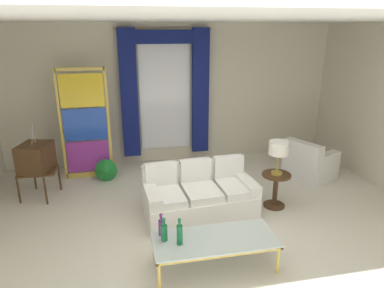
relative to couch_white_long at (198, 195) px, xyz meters
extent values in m
plane|color=silver|center=(-0.03, -0.49, -0.30)|extent=(16.00, 16.00, 0.00)
cube|color=beige|center=(-0.03, 2.57, 1.20)|extent=(8.00, 0.12, 3.00)
cube|color=white|center=(-0.03, 0.31, 2.72)|extent=(8.00, 7.60, 0.04)
cube|color=white|center=(-0.19, 2.49, 1.25)|extent=(1.10, 0.02, 2.50)
cylinder|color=gold|center=(-0.19, 2.41, 2.56)|extent=(2.00, 0.04, 0.04)
cube|color=navy|center=(-0.96, 2.39, 1.25)|extent=(0.36, 0.12, 2.70)
cube|color=navy|center=(0.58, 2.39, 1.25)|extent=(0.36, 0.12, 2.70)
cube|color=navy|center=(-0.19, 2.39, 2.42)|extent=(1.80, 0.10, 0.28)
cube|color=white|center=(0.01, -0.09, -0.11)|extent=(1.80, 1.02, 0.38)
cube|color=white|center=(-0.02, 0.28, 0.09)|extent=(1.75, 0.32, 0.78)
cube|color=white|center=(0.78, -0.03, -0.02)|extent=(0.26, 0.87, 0.56)
cube|color=white|center=(-0.77, -0.15, -0.02)|extent=(0.26, 0.87, 0.56)
cube|color=white|center=(0.59, -0.10, 0.14)|extent=(0.59, 0.77, 0.12)
cube|color=white|center=(0.57, 0.22, 0.36)|extent=(0.52, 0.18, 0.40)
cube|color=white|center=(0.01, -0.14, 0.14)|extent=(0.59, 0.77, 0.12)
cube|color=white|center=(-0.01, 0.18, 0.36)|extent=(0.52, 0.18, 0.40)
cube|color=white|center=(-0.57, -0.18, 0.14)|extent=(0.59, 0.77, 0.12)
cube|color=white|center=(-0.59, 0.14, 0.36)|extent=(0.52, 0.18, 0.40)
cube|color=silver|center=(-0.11, -1.40, 0.10)|extent=(1.55, 0.67, 0.02)
cube|color=gold|center=(-0.11, -1.08, 0.08)|extent=(1.55, 0.04, 0.03)
cube|color=gold|center=(-0.11, -1.71, 0.08)|extent=(1.55, 0.04, 0.03)
cube|color=gold|center=(-0.86, -1.40, 0.08)|extent=(0.04, 0.67, 0.03)
cube|color=gold|center=(0.64, -1.40, 0.08)|extent=(0.04, 0.67, 0.03)
cylinder|color=gold|center=(-0.84, -1.10, -0.11)|extent=(0.04, 0.04, 0.38)
cylinder|color=gold|center=(0.62, -1.10, -0.11)|extent=(0.04, 0.04, 0.38)
cylinder|color=gold|center=(-0.84, -1.69, -0.11)|extent=(0.04, 0.04, 0.38)
cylinder|color=gold|center=(0.62, -1.69, -0.11)|extent=(0.04, 0.04, 0.38)
cylinder|color=#196B3D|center=(-0.55, -1.43, 0.23)|extent=(0.07, 0.07, 0.26)
cylinder|color=#196B3D|center=(-0.55, -1.43, 0.39)|extent=(0.03, 0.03, 0.06)
sphere|color=#196B3D|center=(-0.55, -1.43, 0.44)|extent=(0.04, 0.04, 0.04)
cylinder|color=#753384|center=(-0.75, -1.18, 0.21)|extent=(0.07, 0.07, 0.20)
cylinder|color=#753384|center=(-0.75, -1.18, 0.34)|extent=(0.03, 0.03, 0.06)
sphere|color=#753384|center=(-0.75, -1.18, 0.39)|extent=(0.04, 0.04, 0.04)
cylinder|color=#196B3D|center=(-0.73, -1.31, 0.21)|extent=(0.08, 0.08, 0.21)
cylinder|color=#196B3D|center=(-0.73, -1.31, 0.34)|extent=(0.04, 0.04, 0.06)
sphere|color=#196B3D|center=(-0.73, -1.31, 0.39)|extent=(0.05, 0.05, 0.05)
cube|color=#472D19|center=(-2.66, 1.12, 0.20)|extent=(0.62, 0.54, 0.03)
cylinder|color=#472D19|center=(-2.97, 0.91, -0.05)|extent=(0.04, 0.04, 0.50)
cylinder|color=#472D19|center=(-2.81, 1.45, -0.05)|extent=(0.04, 0.04, 0.50)
cylinder|color=#472D19|center=(-2.50, 0.78, -0.05)|extent=(0.04, 0.04, 0.50)
cylinder|color=#472D19|center=(-2.35, 1.32, -0.05)|extent=(0.04, 0.04, 0.50)
cube|color=#472D19|center=(-2.66, 1.12, 0.45)|extent=(0.61, 0.67, 0.48)
cube|color=black|center=(-2.88, 1.18, 0.47)|extent=(0.12, 0.38, 0.30)
cylinder|color=gold|center=(-2.91, 1.10, 0.28)|extent=(0.02, 0.04, 0.04)
cylinder|color=gold|center=(-2.86, 1.26, 0.28)|extent=(0.02, 0.04, 0.04)
cylinder|color=silver|center=(-2.66, 1.12, 0.87)|extent=(0.04, 0.13, 0.34)
cylinder|color=silver|center=(-2.66, 1.12, 0.87)|extent=(0.04, 0.13, 0.34)
cube|color=white|center=(2.55, 0.94, -0.10)|extent=(1.07, 1.07, 0.40)
cube|color=white|center=(2.55, 0.94, 0.15)|extent=(0.92, 0.92, 0.10)
cube|color=white|center=(2.26, 0.80, 0.10)|extent=(0.53, 0.81, 0.80)
cube|color=white|center=(2.41, 1.23, -0.01)|extent=(0.74, 0.48, 0.58)
cube|color=white|center=(2.69, 0.65, -0.01)|extent=(0.74, 0.48, 0.58)
cube|color=gold|center=(-2.30, 1.85, 0.80)|extent=(0.05, 0.05, 2.20)
cube|color=gold|center=(-1.40, 1.85, 0.80)|extent=(0.05, 0.05, 2.20)
cube|color=gold|center=(-1.85, 1.85, 1.87)|extent=(0.90, 0.05, 0.06)
cube|color=gold|center=(-1.85, 1.85, -0.25)|extent=(0.90, 0.05, 0.10)
cube|color=purple|center=(-1.85, 1.85, 0.13)|extent=(0.82, 0.02, 0.64)
cube|color=#1E47B7|center=(-1.85, 1.85, 0.80)|extent=(0.82, 0.02, 0.64)
cube|color=yellow|center=(-1.85, 1.85, 1.46)|extent=(0.82, 0.02, 0.64)
cylinder|color=beige|center=(-1.52, 1.65, -0.27)|extent=(0.16, 0.16, 0.06)
ellipsoid|color=#164CA6|center=(-1.52, 1.65, -0.16)|extent=(0.18, 0.32, 0.20)
sphere|color=#164CA6|center=(-1.52, 1.79, -0.05)|extent=(0.09, 0.09, 0.09)
cone|color=gold|center=(-1.52, 1.85, -0.05)|extent=(0.02, 0.04, 0.02)
cone|color=#1F8933|center=(-1.52, 1.47, -0.06)|extent=(0.44, 0.40, 0.50)
cylinder|color=#472D19|center=(1.31, -0.08, 0.28)|extent=(0.48, 0.48, 0.03)
cylinder|color=#472D19|center=(1.31, -0.08, -0.01)|extent=(0.08, 0.08, 0.55)
cylinder|color=#472D19|center=(1.31, -0.08, -0.29)|extent=(0.36, 0.36, 0.03)
cylinder|color=#B29338|center=(1.31, -0.08, 0.31)|extent=(0.18, 0.18, 0.04)
cylinder|color=#B29338|center=(1.31, -0.08, 0.51)|extent=(0.03, 0.03, 0.36)
cylinder|color=white|center=(1.31, -0.08, 0.75)|extent=(0.32, 0.32, 0.22)
camera|label=1|loc=(-1.15, -5.02, 2.62)|focal=32.76mm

